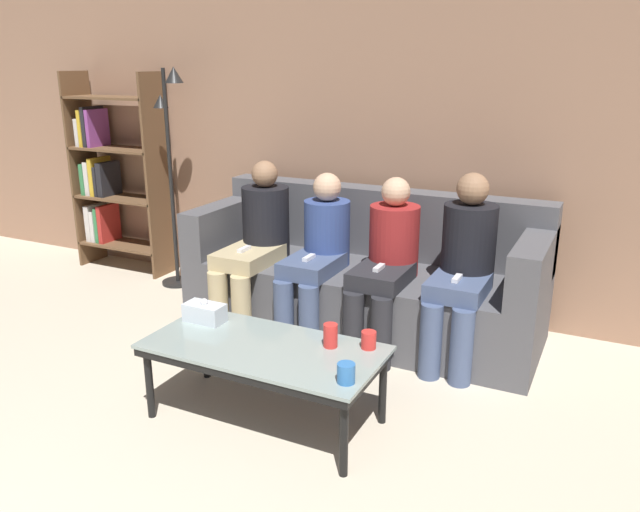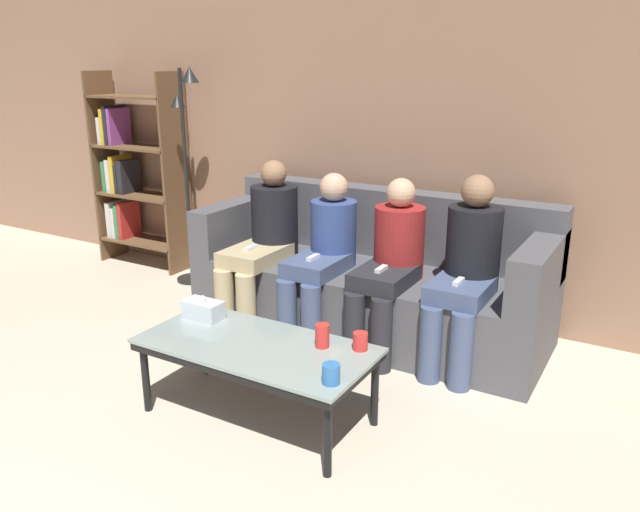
% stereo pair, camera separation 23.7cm
% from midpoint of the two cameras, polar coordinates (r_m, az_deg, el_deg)
% --- Properties ---
extents(wall_back, '(12.00, 0.06, 2.60)m').
position_cam_midpoint_polar(wall_back, '(4.52, 5.37, 11.29)').
color(wall_back, '#9E755B').
rests_on(wall_back, ground_plane).
extents(couch, '(2.36, 0.87, 0.93)m').
position_cam_midpoint_polar(couch, '(4.27, 2.55, -2.21)').
color(couch, '#515156').
rests_on(couch, ground_plane).
extents(coffee_table, '(1.19, 0.58, 0.42)m').
position_cam_midpoint_polar(coffee_table, '(3.18, -7.29, -8.82)').
color(coffee_table, '#8C9E99').
rests_on(coffee_table, ground_plane).
extents(cup_near_left, '(0.07, 0.07, 0.09)m').
position_cam_midpoint_polar(cup_near_left, '(3.09, 2.27, -7.71)').
color(cup_near_left, red).
rests_on(cup_near_left, coffee_table).
extents(cup_near_right, '(0.07, 0.07, 0.12)m').
position_cam_midpoint_polar(cup_near_right, '(3.10, -1.24, -7.31)').
color(cup_near_right, red).
rests_on(cup_near_right, coffee_table).
extents(cup_far_center, '(0.08, 0.08, 0.09)m').
position_cam_midpoint_polar(cup_far_center, '(2.78, -0.07, -10.70)').
color(cup_far_center, '#3372BF').
rests_on(cup_far_center, coffee_table).
extents(tissue_box, '(0.22, 0.12, 0.13)m').
position_cam_midpoint_polar(tissue_box, '(3.47, -12.43, -5.08)').
color(tissue_box, silver).
rests_on(tissue_box, coffee_table).
extents(bookshelf, '(0.87, 0.32, 1.70)m').
position_cam_midpoint_polar(bookshelf, '(5.81, -19.74, 6.85)').
color(bookshelf, brown).
rests_on(bookshelf, ground_plane).
extents(standing_lamp, '(0.31, 0.26, 1.74)m').
position_cam_midpoint_polar(standing_lamp, '(5.12, -14.74, 8.87)').
color(standing_lamp, black).
rests_on(standing_lamp, ground_plane).
extents(seated_person_left_end, '(0.33, 0.71, 1.13)m').
position_cam_midpoint_polar(seated_person_left_end, '(4.32, -7.36, 1.59)').
color(seated_person_left_end, tan).
rests_on(seated_person_left_end, ground_plane).
extents(seated_person_mid_left, '(0.31, 0.66, 1.08)m').
position_cam_midpoint_polar(seated_person_mid_left, '(4.09, -1.81, 0.44)').
color(seated_person_mid_left, '#47567A').
rests_on(seated_person_mid_left, ground_plane).
extents(seated_person_mid_right, '(0.32, 0.66, 1.09)m').
position_cam_midpoint_polar(seated_person_mid_right, '(3.91, 4.43, -0.33)').
color(seated_person_mid_right, '#28282D').
rests_on(seated_person_mid_right, ground_plane).
extents(seated_person_right_end, '(0.32, 0.63, 1.15)m').
position_cam_midpoint_polar(seated_person_right_end, '(3.77, 11.25, -0.74)').
color(seated_person_right_end, '#47567A').
rests_on(seated_person_right_end, ground_plane).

